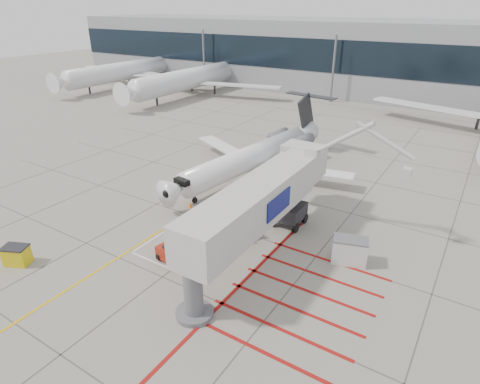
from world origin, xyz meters
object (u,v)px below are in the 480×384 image
Objects in this scene: jet_bridge at (252,212)px; pushback_tug at (174,253)px; regional_jet at (238,150)px; spill_bin at (17,255)px.

pushback_tug is at bearing -146.46° from jet_bridge.
pushback_tug is (-4.70, -3.17, -3.26)m from jet_bridge.
regional_jet is 21.76m from spill_bin.
pushback_tug is 11.24m from spill_bin.
spill_bin is (-14.03, -9.43, -3.24)m from jet_bridge.
spill_bin is at bearing -137.28° from pushback_tug.
regional_jet is 11.33× the size of pushback_tug.
regional_jet is 14.24m from jet_bridge.
regional_jet is 16.24× the size of spill_bin.
jet_bridge reaches higher than spill_bin.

